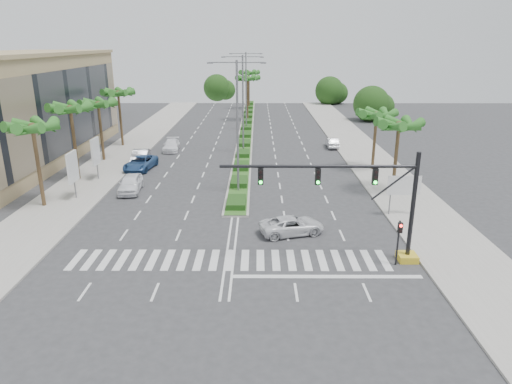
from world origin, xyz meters
TOP-DOWN VIEW (x-y plane):
  - ground at (0.00, 0.00)m, footprint 160.00×160.00m
  - footpath_right at (15.20, 20.00)m, footprint 6.00×120.00m
  - footpath_left at (-15.20, 20.00)m, footprint 6.00×120.00m
  - median at (0.00, 45.00)m, footprint 2.20×75.00m
  - median_grass at (0.00, 45.00)m, footprint 1.80×75.00m
  - building at (-26.00, 26.00)m, footprint 12.00×36.00m
  - signal_gantry at (9.27, -0.00)m, footprint 12.60×1.20m
  - pedestrian_signal at (10.60, -0.68)m, footprint 0.28×0.36m
  - direction_sign at (13.50, 7.99)m, footprint 2.70×0.11m
  - billboard_near at (-14.50, 12.00)m, footprint 0.18×2.10m
  - billboard_far at (-14.50, 18.00)m, footprint 0.18×2.10m
  - palm_left_near at (-16.50, 10.00)m, footprint 4.57×4.68m
  - palm_left_mid at (-16.50, 18.00)m, footprint 4.57×4.68m
  - palm_left_far at (-16.50, 26.00)m, footprint 4.57×4.68m
  - palm_left_end at (-16.50, 34.00)m, footprint 4.57×4.68m
  - palm_right_near at (14.50, 14.00)m, footprint 4.57×4.68m
  - palm_right_far at (14.50, 22.00)m, footprint 4.57×4.68m
  - palm_median_a at (0.00, 55.00)m, footprint 4.57×4.68m
  - palm_median_b at (0.00, 70.00)m, footprint 4.57×4.68m
  - streetlight_near at (0.00, 14.00)m, footprint 5.10×0.25m
  - streetlight_mid at (0.00, 30.00)m, footprint 5.10×0.25m
  - streetlight_far at (0.00, 46.00)m, footprint 5.10×0.25m
  - car_parked_a at (-10.15, 14.23)m, footprint 2.32×4.88m
  - car_parked_b at (-11.71, 24.36)m, footprint 2.13×5.10m
  - car_parked_c at (-11.13, 22.06)m, footprint 3.18×5.69m
  - car_parked_d at (-9.40, 31.42)m, footprint 2.34×4.94m
  - car_crossing at (4.34, 4.30)m, footprint 5.17×3.39m
  - car_right at (11.80, 33.24)m, footprint 1.49×4.02m

SIDE VIEW (x-z plane):
  - ground at x=0.00m, z-range 0.00..0.00m
  - footpath_right at x=15.20m, z-range 0.00..0.15m
  - footpath_left at x=-15.20m, z-range 0.00..0.15m
  - median at x=0.00m, z-range 0.00..0.20m
  - median_grass at x=0.00m, z-range 0.20..0.24m
  - car_right at x=11.80m, z-range 0.00..1.31m
  - car_crossing at x=4.34m, z-range 0.00..1.32m
  - car_parked_d at x=-9.40m, z-range 0.00..1.39m
  - car_parked_c at x=-11.13m, z-range 0.00..1.50m
  - car_parked_a at x=-10.15m, z-range 0.00..1.61m
  - car_parked_b at x=-11.71m, z-range 0.00..1.64m
  - pedestrian_signal at x=10.60m, z-range 0.54..3.54m
  - direction_sign at x=13.50m, z-range 0.75..4.15m
  - billboard_near at x=-14.50m, z-range 0.79..5.14m
  - billboard_far at x=-14.50m, z-range 0.79..5.14m
  - signal_gantry at x=9.27m, z-range -0.14..7.06m
  - palm_right_far at x=14.50m, z-range 2.54..9.29m
  - building at x=-26.00m, z-range 0.00..12.00m
  - palm_right_near at x=14.50m, z-range 2.68..9.73m
  - palm_left_far at x=-16.50m, z-range 2.82..10.17m
  - palm_left_near at x=-16.50m, z-range 2.91..10.46m
  - streetlight_near at x=0.00m, z-range 0.81..12.81m
  - streetlight_mid at x=0.00m, z-range 0.81..12.81m
  - streetlight_far at x=0.00m, z-range 0.81..12.81m
  - palm_left_end at x=-16.50m, z-range 3.01..10.76m
  - palm_left_mid at x=-16.50m, z-range 3.10..11.05m
  - palm_median_a at x=0.00m, z-range 3.15..11.20m
  - palm_median_b at x=0.00m, z-range 3.15..11.20m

